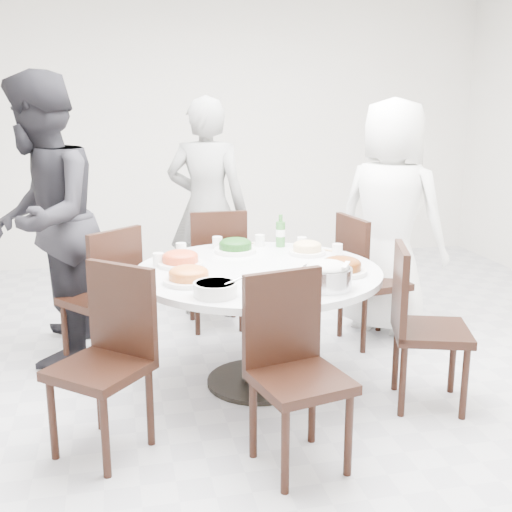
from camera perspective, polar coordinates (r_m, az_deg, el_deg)
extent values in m
cube|color=silver|center=(4.38, 2.40, -9.81)|extent=(6.00, 6.00, 0.01)
cube|color=white|center=(6.96, -3.95, 10.96)|extent=(6.00, 0.01, 2.80)
cylinder|color=white|center=(4.00, 0.16, -6.36)|extent=(1.50, 1.50, 0.75)
cube|color=black|center=(4.74, 10.40, -2.07)|extent=(0.48, 0.48, 0.95)
cube|color=black|center=(4.99, -3.62, -1.04)|extent=(0.42, 0.42, 0.95)
cube|color=black|center=(4.40, -13.76, -3.49)|extent=(0.59, 0.59, 0.95)
cube|color=black|center=(3.32, -13.77, -9.40)|extent=(0.59, 0.59, 0.95)
cube|color=black|center=(3.11, 3.98, -10.62)|extent=(0.50, 0.50, 0.95)
cube|color=black|center=(3.85, 15.34, -6.17)|extent=(0.53, 0.53, 0.95)
imported|color=white|center=(4.91, 11.87, 3.33)|extent=(0.99, 1.02, 1.76)
imported|color=black|center=(5.21, -4.37, 4.25)|extent=(0.75, 0.62, 1.78)
imported|color=black|center=(4.49, -18.43, 3.04)|extent=(0.82, 1.01, 1.94)
cylinder|color=white|center=(4.30, -1.84, 0.81)|extent=(0.28, 0.28, 0.07)
cylinder|color=white|center=(4.26, 4.57, 0.57)|extent=(0.24, 0.24, 0.06)
cylinder|color=white|center=(3.98, -6.73, -0.34)|extent=(0.28, 0.28, 0.08)
cylinder|color=white|center=(3.82, 7.58, -1.01)|extent=(0.30, 0.30, 0.08)
cylinder|color=white|center=(3.61, -5.99, -1.83)|extent=(0.29, 0.29, 0.07)
cylinder|color=silver|center=(3.51, 6.33, -1.97)|extent=(0.27, 0.27, 0.12)
cylinder|color=white|center=(3.37, -3.63, -2.96)|extent=(0.23, 0.23, 0.07)
cylinder|color=#30732E|center=(4.45, 2.19, 2.26)|extent=(0.06, 0.06, 0.23)
cylinder|color=white|center=(4.46, -1.24, 1.34)|extent=(0.07, 0.07, 0.08)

